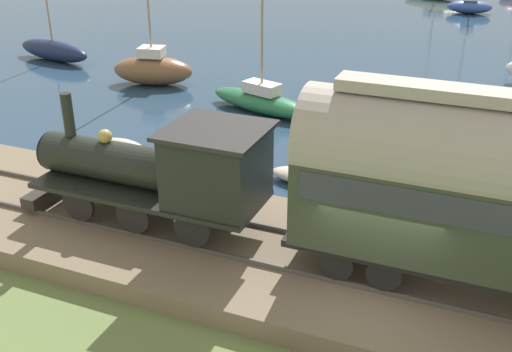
{
  "coord_description": "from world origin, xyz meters",
  "views": [
    {
      "loc": [
        -10.77,
        -1.7,
        8.25
      ],
      "look_at": [
        2.82,
        3.94,
        1.29
      ],
      "focal_mm": 42.0,
      "sensor_mm": 36.0,
      "label": 1
    }
  ],
  "objects_px": {
    "sailboat_green": "(262,100)",
    "rowboat_off_pier": "(121,146)",
    "rowboat_mid_harbor": "(313,178)",
    "rowboat_far_out": "(379,112)",
    "sailboat_navy": "(53,49)",
    "steam_locomotive": "(170,168)",
    "passenger_coach": "(496,189)",
    "sailboat_brown": "(153,69)",
    "sailboat_blue": "(470,5)"
  },
  "relations": [
    {
      "from": "sailboat_green",
      "to": "rowboat_off_pier",
      "type": "xyz_separation_m",
      "value": [
        -5.94,
        2.89,
        -0.26
      ]
    },
    {
      "from": "rowboat_mid_harbor",
      "to": "rowboat_far_out",
      "type": "height_order",
      "value": "rowboat_far_out"
    },
    {
      "from": "sailboat_navy",
      "to": "steam_locomotive",
      "type": "bearing_deg",
      "value": -121.43
    },
    {
      "from": "sailboat_navy",
      "to": "rowboat_off_pier",
      "type": "xyz_separation_m",
      "value": [
        -9.48,
        -10.72,
        -0.36
      ]
    },
    {
      "from": "passenger_coach",
      "to": "steam_locomotive",
      "type": "bearing_deg",
      "value": 90.0
    },
    {
      "from": "steam_locomotive",
      "to": "sailboat_navy",
      "type": "xyz_separation_m",
      "value": [
        14.03,
        15.4,
        -1.55
      ]
    },
    {
      "from": "passenger_coach",
      "to": "sailboat_brown",
      "type": "relative_size",
      "value": 1.07
    },
    {
      "from": "rowboat_mid_harbor",
      "to": "rowboat_off_pier",
      "type": "bearing_deg",
      "value": 95.2
    },
    {
      "from": "rowboat_far_out",
      "to": "sailboat_brown",
      "type": "bearing_deg",
      "value": 107.79
    },
    {
      "from": "passenger_coach",
      "to": "rowboat_off_pier",
      "type": "distance_m",
      "value": 13.19
    },
    {
      "from": "sailboat_brown",
      "to": "rowboat_off_pier",
      "type": "relative_size",
      "value": 4.2
    },
    {
      "from": "passenger_coach",
      "to": "rowboat_mid_harbor",
      "type": "height_order",
      "value": "passenger_coach"
    },
    {
      "from": "sailboat_green",
      "to": "rowboat_off_pier",
      "type": "relative_size",
      "value": 4.85
    },
    {
      "from": "sailboat_green",
      "to": "sailboat_blue",
      "type": "relative_size",
      "value": 0.98
    },
    {
      "from": "rowboat_mid_harbor",
      "to": "passenger_coach",
      "type": "bearing_deg",
      "value": -128.35
    },
    {
      "from": "rowboat_far_out",
      "to": "sailboat_green",
      "type": "bearing_deg",
      "value": 123.99
    },
    {
      "from": "sailboat_navy",
      "to": "rowboat_far_out",
      "type": "relative_size",
      "value": 3.32
    },
    {
      "from": "steam_locomotive",
      "to": "rowboat_mid_harbor",
      "type": "xyz_separation_m",
      "value": [
        4.68,
        -2.27,
        -1.93
      ]
    },
    {
      "from": "sailboat_navy",
      "to": "sailboat_blue",
      "type": "bearing_deg",
      "value": -28.99
    },
    {
      "from": "sailboat_green",
      "to": "rowboat_far_out",
      "type": "height_order",
      "value": "sailboat_green"
    },
    {
      "from": "rowboat_far_out",
      "to": "sailboat_navy",
      "type": "bearing_deg",
      "value": 103.57
    },
    {
      "from": "rowboat_mid_harbor",
      "to": "sailboat_green",
      "type": "bearing_deg",
      "value": 39.05
    },
    {
      "from": "rowboat_mid_harbor",
      "to": "rowboat_off_pier",
      "type": "relative_size",
      "value": 1.54
    },
    {
      "from": "passenger_coach",
      "to": "sailboat_blue",
      "type": "bearing_deg",
      "value": 4.79
    },
    {
      "from": "sailboat_brown",
      "to": "rowboat_mid_harbor",
      "type": "relative_size",
      "value": 2.72
    },
    {
      "from": "sailboat_green",
      "to": "sailboat_brown",
      "type": "bearing_deg",
      "value": 91.58
    },
    {
      "from": "sailboat_blue",
      "to": "rowboat_far_out",
      "type": "height_order",
      "value": "sailboat_blue"
    },
    {
      "from": "sailboat_navy",
      "to": "sailboat_green",
      "type": "xyz_separation_m",
      "value": [
        -3.54,
        -13.61,
        -0.09
      ]
    },
    {
      "from": "sailboat_blue",
      "to": "sailboat_brown",
      "type": "distance_m",
      "value": 28.14
    },
    {
      "from": "steam_locomotive",
      "to": "sailboat_navy",
      "type": "relative_size",
      "value": 0.68
    },
    {
      "from": "sailboat_blue",
      "to": "rowboat_mid_harbor",
      "type": "xyz_separation_m",
      "value": [
        -32.85,
        1.98,
        -0.38
      ]
    },
    {
      "from": "passenger_coach",
      "to": "rowboat_off_pier",
      "type": "height_order",
      "value": "passenger_coach"
    },
    {
      "from": "rowboat_far_out",
      "to": "rowboat_mid_harbor",
      "type": "bearing_deg",
      "value": -163.8
    },
    {
      "from": "steam_locomotive",
      "to": "sailboat_brown",
      "type": "relative_size",
      "value": 0.85
    },
    {
      "from": "sailboat_blue",
      "to": "sailboat_brown",
      "type": "xyz_separation_m",
      "value": [
        -25.32,
        12.3,
        0.14
      ]
    },
    {
      "from": "steam_locomotive",
      "to": "sailboat_green",
      "type": "bearing_deg",
      "value": 9.7
    },
    {
      "from": "sailboat_blue",
      "to": "rowboat_off_pier",
      "type": "bearing_deg",
      "value": 155.36
    },
    {
      "from": "sailboat_blue",
      "to": "rowboat_far_out",
      "type": "distance_m",
      "value": 26.03
    },
    {
      "from": "sailboat_navy",
      "to": "sailboat_green",
      "type": "height_order",
      "value": "sailboat_navy"
    },
    {
      "from": "steam_locomotive",
      "to": "sailboat_navy",
      "type": "distance_m",
      "value": 20.89
    },
    {
      "from": "passenger_coach",
      "to": "rowboat_far_out",
      "type": "height_order",
      "value": "passenger_coach"
    },
    {
      "from": "sailboat_navy",
      "to": "rowboat_far_out",
      "type": "bearing_deg",
      "value": -86.86
    },
    {
      "from": "rowboat_mid_harbor",
      "to": "rowboat_far_out",
      "type": "distance_m",
      "value": 6.88
    },
    {
      "from": "steam_locomotive",
      "to": "rowboat_off_pier",
      "type": "xyz_separation_m",
      "value": [
        4.55,
        4.68,
        -1.9
      ]
    },
    {
      "from": "steam_locomotive",
      "to": "passenger_coach",
      "type": "relative_size",
      "value": 0.79
    },
    {
      "from": "passenger_coach",
      "to": "rowboat_mid_harbor",
      "type": "bearing_deg",
      "value": 47.58
    },
    {
      "from": "steam_locomotive",
      "to": "sailboat_blue",
      "type": "height_order",
      "value": "sailboat_blue"
    },
    {
      "from": "steam_locomotive",
      "to": "sailboat_brown",
      "type": "xyz_separation_m",
      "value": [
        12.22,
        8.05,
        -1.41
      ]
    },
    {
      "from": "steam_locomotive",
      "to": "sailboat_blue",
      "type": "distance_m",
      "value": 37.8
    },
    {
      "from": "sailboat_navy",
      "to": "passenger_coach",
      "type": "bearing_deg",
      "value": -110.71
    }
  ]
}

